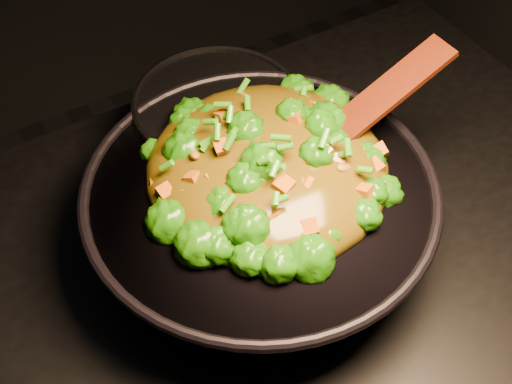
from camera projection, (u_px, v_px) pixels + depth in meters
wok at (260, 220)px, 0.93m from camera, size 0.46×0.46×0.12m
stir_fry at (268, 143)px, 0.86m from camera, size 0.36×0.36×0.11m
spatula at (356, 118)px, 0.90m from camera, size 0.28×0.06×0.12m
back_pot at (219, 132)px, 1.03m from camera, size 0.28×0.28×0.13m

